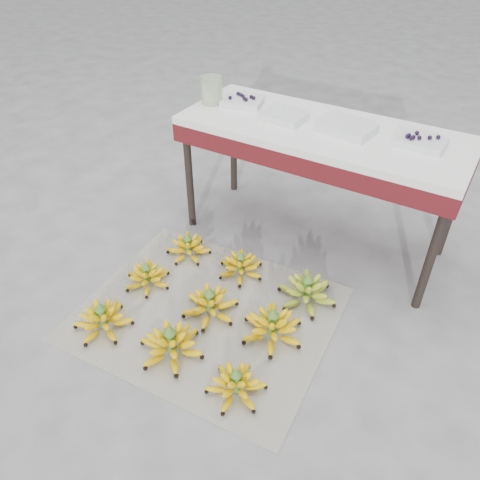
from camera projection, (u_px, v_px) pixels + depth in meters
The scene contains 17 objects.
ground at pixel (206, 326), 2.36m from camera, with size 60.00×60.00×0.00m, color #5F6062.
newspaper_mat at pixel (207, 313), 2.42m from camera, with size 1.25×1.05×0.01m, color white.
bunch_front_left at pixel (103, 319), 2.30m from camera, with size 0.33×0.33×0.17m.
bunch_front_center at pixel (171, 344), 2.18m from camera, with size 0.34×0.34×0.19m.
bunch_front_right at pixel (236, 384), 2.01m from camera, with size 0.33×0.33×0.16m.
bunch_mid_left at pixel (148, 277), 2.56m from camera, with size 0.27×0.27×0.15m.
bunch_mid_center at pixel (210, 304), 2.38m from camera, with size 0.35×0.35×0.18m.
bunch_mid_right at pixel (272, 327), 2.26m from camera, with size 0.41×0.41×0.19m.
bunch_back_left at pixel (188, 248), 2.77m from camera, with size 0.27×0.27×0.16m.
bunch_back_center at pixel (241, 266), 2.63m from camera, with size 0.34×0.34×0.16m.
bunch_back_right at pixel (307, 291), 2.45m from camera, with size 0.36×0.36×0.19m.
vendor_table at pixel (321, 141), 2.54m from camera, with size 1.55×0.62×0.74m.
tray_far_left at pixel (242, 102), 2.72m from camera, with size 0.26×0.21×0.06m.
tray_left at pixel (283, 117), 2.55m from camera, with size 0.24×0.18×0.04m.
tray_right at pixel (347, 128), 2.42m from camera, with size 0.30×0.23×0.04m.
tray_far_right at pixel (421, 142), 2.30m from camera, with size 0.23×0.17×0.06m.
glass_jar at pixel (212, 90), 2.71m from camera, with size 0.12×0.12×0.15m, color beige.
Camera 1 is at (0.98, -1.29, 1.78)m, focal length 35.00 mm.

